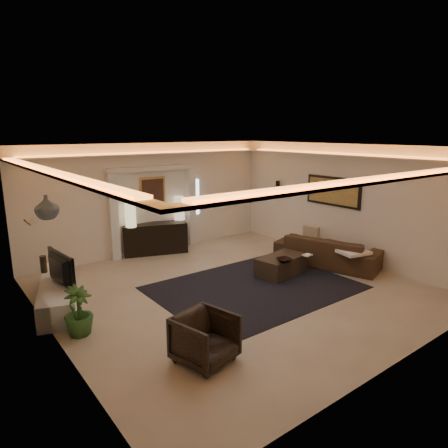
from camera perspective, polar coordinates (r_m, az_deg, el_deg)
floor at (r=8.38m, az=1.42°, el=-9.29°), size 7.00×7.00×0.00m
ceiling at (r=7.75m, az=1.54°, el=10.94°), size 7.00×7.00×0.00m
wall_back at (r=10.84m, az=-10.20°, el=3.65°), size 7.00×0.00×7.00m
wall_front at (r=5.75m, az=23.98°, el=-5.73°), size 7.00×0.00×7.00m
wall_left at (r=6.43m, az=-23.72°, el=-3.77°), size 0.00×7.00×7.00m
wall_right at (r=10.45m, az=16.64°, el=2.96°), size 0.00×7.00×7.00m
cove_soffit at (r=7.77m, az=1.52°, el=8.88°), size 7.00×7.00×0.04m
daylight_slit at (r=11.51m, az=-4.14°, el=3.86°), size 0.25×0.03×1.00m
area_rug at (r=8.48m, az=4.41°, el=-9.02°), size 4.00×3.00×0.01m
pilaster_left at (r=10.35m, az=-15.52°, el=0.96°), size 0.22×0.20×2.20m
pilaster_right at (r=11.38m, az=-4.74°, el=2.47°), size 0.22×0.20×2.20m
alcove_header at (r=10.65m, az=-10.12°, el=7.83°), size 2.52×0.20×0.12m
painting_frame at (r=10.79m, az=-10.17°, el=4.68°), size 0.74×0.04×0.74m
painting_canvas at (r=10.76m, az=-10.10°, el=4.67°), size 0.62×0.02×0.62m
art_panel_frame at (r=10.57m, az=15.32°, el=4.52°), size 0.04×1.64×0.74m
art_panel_gold at (r=10.55m, az=15.24°, el=4.51°), size 0.02×1.50×0.62m
wall_sconce at (r=11.74m, az=7.68°, el=5.59°), size 0.12×0.12×0.22m
wall_niche at (r=7.73m, az=-25.95°, el=0.25°), size 0.10×0.55×0.04m
console at (r=10.80m, az=-9.80°, el=-2.06°), size 1.74×1.04×0.83m
lamp_left at (r=10.37m, az=-13.19°, el=1.06°), size 0.35×0.35×0.60m
lamp_right at (r=11.01m, az=-6.40°, el=2.02°), size 0.35×0.35×0.65m
media_ledge at (r=8.28m, az=-22.56°, el=-8.96°), size 1.30×2.51×0.46m
tv at (r=7.83m, az=-22.93°, el=-6.08°), size 1.08×0.25×0.62m
figurine at (r=8.71m, az=-24.38°, el=-5.15°), size 0.14×0.14×0.34m
ginger_jar at (r=7.72m, az=-24.00°, el=2.21°), size 0.46×0.46×0.43m
plant at (r=6.89m, az=-20.10°, el=-11.62°), size 0.60×0.60×0.81m
sofa at (r=10.03m, az=14.54°, el=-3.74°), size 2.63×1.68×0.72m
throw_blanket at (r=9.44m, az=18.02°, el=-3.82°), size 0.73×0.64×0.07m
throw_pillow at (r=10.78m, az=12.33°, el=-1.40°), size 0.23×0.44×0.42m
coffee_table at (r=9.25m, az=8.17°, el=-5.88°), size 1.28×0.83×0.44m
bowl at (r=8.79m, az=8.58°, el=-5.23°), size 0.39×0.39×0.08m
magazine at (r=9.32m, az=11.80°, el=-4.45°), size 0.23×0.18×0.03m
armchair at (r=5.84m, az=-2.72°, el=-16.04°), size 0.91×0.93×0.70m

